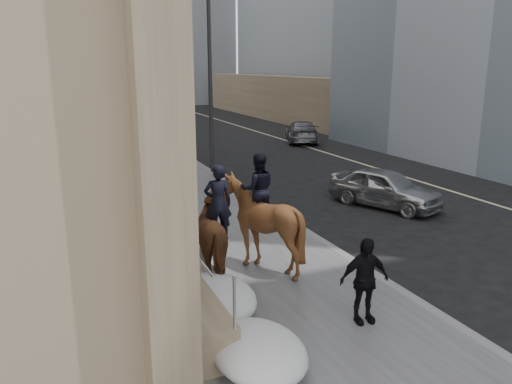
% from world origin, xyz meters
% --- Properties ---
extents(ground, '(140.00, 140.00, 0.00)m').
position_xyz_m(ground, '(0.00, 0.00, 0.00)').
color(ground, black).
rests_on(ground, ground).
extents(sidewalk, '(5.00, 80.00, 0.12)m').
position_xyz_m(sidewalk, '(0.00, 10.00, 0.06)').
color(sidewalk, '#48484A').
rests_on(sidewalk, ground).
extents(curb, '(0.24, 80.00, 0.12)m').
position_xyz_m(curb, '(2.62, 10.00, 0.06)').
color(curb, slate).
rests_on(curb, ground).
extents(lane_line, '(0.15, 70.00, 0.01)m').
position_xyz_m(lane_line, '(10.50, 10.00, 0.01)').
color(lane_line, '#BFB78C').
rests_on(lane_line, ground).
extents(far_podium, '(2.00, 80.00, 4.00)m').
position_xyz_m(far_podium, '(15.50, 10.00, 2.00)').
color(far_podium, '#78634D').
rests_on(far_podium, ground).
extents(bg_building_far, '(24.00, 12.00, 20.00)m').
position_xyz_m(bg_building_far, '(-6.00, 72.00, 10.00)').
color(bg_building_far, gray).
rests_on(bg_building_far, ground).
extents(streetlight_mid, '(1.71, 0.24, 8.00)m').
position_xyz_m(streetlight_mid, '(2.74, 14.00, 4.58)').
color(streetlight_mid, '#2D2D30').
rests_on(streetlight_mid, ground).
extents(streetlight_far, '(1.71, 0.24, 8.00)m').
position_xyz_m(streetlight_far, '(2.74, 34.00, 4.58)').
color(streetlight_far, '#2D2D30').
rests_on(streetlight_far, ground).
extents(traffic_signal, '(4.10, 0.22, 6.00)m').
position_xyz_m(traffic_signal, '(2.07, 22.00, 4.00)').
color(traffic_signal, '#2D2D30').
rests_on(traffic_signal, ground).
extents(snow_bank, '(1.70, 18.10, 0.76)m').
position_xyz_m(snow_bank, '(-1.42, 8.11, 0.47)').
color(snow_bank, silver).
rests_on(snow_bank, sidewalk).
extents(mounted_horse_left, '(1.29, 2.45, 2.66)m').
position_xyz_m(mounted_horse_left, '(-0.88, 1.51, 1.18)').
color(mounted_horse_left, '#422513').
rests_on(mounted_horse_left, sidewalk).
extents(mounted_horse_right, '(2.24, 2.40, 2.78)m').
position_xyz_m(mounted_horse_right, '(0.25, 1.86, 1.32)').
color(mounted_horse_right, '#4A2B15').
rests_on(mounted_horse_right, sidewalk).
extents(pedestrian, '(1.03, 0.53, 1.68)m').
position_xyz_m(pedestrian, '(1.04, -1.35, 0.96)').
color(pedestrian, black).
rests_on(pedestrian, sidewalk).
extents(car_silver, '(3.06, 4.35, 1.38)m').
position_xyz_m(car_silver, '(6.62, 5.49, 0.69)').
color(car_silver, '#A7AAAF').
rests_on(car_silver, ground).
extents(car_grey, '(3.63, 5.16, 1.39)m').
position_xyz_m(car_grey, '(11.17, 20.56, 0.69)').
color(car_grey, slate).
rests_on(car_grey, ground).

